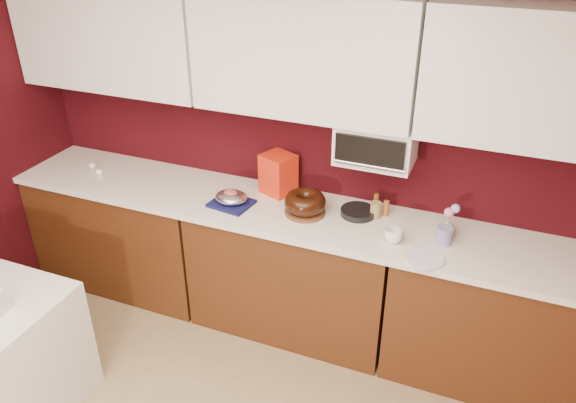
% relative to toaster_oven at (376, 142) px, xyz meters
% --- Properties ---
extents(wall_back, '(4.00, 0.02, 2.50)m').
position_rel_toaster_oven_xyz_m(wall_back, '(-0.45, 0.15, -0.12)').
color(wall_back, '#35070C').
rests_on(wall_back, floor).
extents(base_cabinet_left, '(1.31, 0.58, 0.86)m').
position_rel_toaster_oven_xyz_m(base_cabinet_left, '(-1.78, -0.17, -0.95)').
color(base_cabinet_left, '#49240E').
rests_on(base_cabinet_left, floor).
extents(base_cabinet_center, '(1.31, 0.58, 0.86)m').
position_rel_toaster_oven_xyz_m(base_cabinet_center, '(-0.45, -0.17, -0.95)').
color(base_cabinet_center, '#49240E').
rests_on(base_cabinet_center, floor).
extents(base_cabinet_right, '(1.31, 0.58, 0.86)m').
position_rel_toaster_oven_xyz_m(base_cabinet_right, '(0.88, -0.17, -0.95)').
color(base_cabinet_right, '#49240E').
rests_on(base_cabinet_right, floor).
extents(countertop, '(4.00, 0.62, 0.04)m').
position_rel_toaster_oven_xyz_m(countertop, '(-0.45, -0.17, -0.49)').
color(countertop, silver).
rests_on(countertop, base_cabinet_center).
extents(upper_cabinet_left, '(1.31, 0.33, 0.70)m').
position_rel_toaster_oven_xyz_m(upper_cabinet_left, '(-1.78, -0.02, 0.48)').
color(upper_cabinet_left, white).
rests_on(upper_cabinet_left, wall_back).
extents(upper_cabinet_center, '(1.31, 0.33, 0.70)m').
position_rel_toaster_oven_xyz_m(upper_cabinet_center, '(-0.45, -0.02, 0.48)').
color(upper_cabinet_center, white).
rests_on(upper_cabinet_center, wall_back).
extents(upper_cabinet_right, '(1.31, 0.33, 0.70)m').
position_rel_toaster_oven_xyz_m(upper_cabinet_right, '(0.88, -0.02, 0.48)').
color(upper_cabinet_right, white).
rests_on(upper_cabinet_right, wall_back).
extents(toaster_oven, '(0.45, 0.30, 0.25)m').
position_rel_toaster_oven_xyz_m(toaster_oven, '(0.00, 0.00, 0.00)').
color(toaster_oven, white).
rests_on(toaster_oven, upper_cabinet_center).
extents(toaster_oven_door, '(0.40, 0.02, 0.18)m').
position_rel_toaster_oven_xyz_m(toaster_oven_door, '(0.00, -0.16, 0.00)').
color(toaster_oven_door, black).
rests_on(toaster_oven_door, toaster_oven).
extents(toaster_oven_handle, '(0.42, 0.02, 0.02)m').
position_rel_toaster_oven_xyz_m(toaster_oven_handle, '(0.00, -0.18, -0.07)').
color(toaster_oven_handle, silver).
rests_on(toaster_oven_handle, toaster_oven).
extents(cake_base, '(0.34, 0.34, 0.02)m').
position_rel_toaster_oven_xyz_m(cake_base, '(-0.38, -0.17, -0.46)').
color(cake_base, brown).
rests_on(cake_base, countertop).
extents(bundt_cake, '(0.33, 0.33, 0.11)m').
position_rel_toaster_oven_xyz_m(bundt_cake, '(-0.38, -0.17, -0.39)').
color(bundt_cake, black).
rests_on(bundt_cake, cake_base).
extents(navy_towel, '(0.28, 0.25, 0.02)m').
position_rel_toaster_oven_xyz_m(navy_towel, '(-0.85, -0.24, -0.47)').
color(navy_towel, '#121444').
rests_on(navy_towel, countertop).
extents(foil_ham_nest, '(0.21, 0.18, 0.08)m').
position_rel_toaster_oven_xyz_m(foil_ham_nest, '(-0.85, -0.24, -0.42)').
color(foil_ham_nest, silver).
rests_on(foil_ham_nest, navy_towel).
extents(roasted_ham, '(0.11, 0.10, 0.06)m').
position_rel_toaster_oven_xyz_m(roasted_ham, '(-0.85, -0.24, -0.40)').
color(roasted_ham, '#A6504C').
rests_on(roasted_ham, foil_ham_nest).
extents(pandoro_box, '(0.25, 0.24, 0.27)m').
position_rel_toaster_oven_xyz_m(pandoro_box, '(-0.64, 0.03, -0.34)').
color(pandoro_box, '#B80C0F').
rests_on(pandoro_box, countertop).
extents(dark_pan, '(0.25, 0.25, 0.04)m').
position_rel_toaster_oven_xyz_m(dark_pan, '(-0.07, -0.06, -0.46)').
color(dark_pan, black).
rests_on(dark_pan, countertop).
extents(coffee_mug, '(0.13, 0.13, 0.10)m').
position_rel_toaster_oven_xyz_m(coffee_mug, '(0.20, -0.28, -0.43)').
color(coffee_mug, white).
rests_on(coffee_mug, countertop).
extents(blue_jar, '(0.10, 0.10, 0.11)m').
position_rel_toaster_oven_xyz_m(blue_jar, '(0.47, -0.19, -0.42)').
color(blue_jar, navy).
rests_on(blue_jar, countertop).
extents(flower_vase, '(0.10, 0.10, 0.12)m').
position_rel_toaster_oven_xyz_m(flower_vase, '(0.47, -0.09, -0.42)').
color(flower_vase, '#ACAEC3').
rests_on(flower_vase, countertop).
extents(flower_pink, '(0.06, 0.06, 0.06)m').
position_rel_toaster_oven_xyz_m(flower_pink, '(0.47, -0.09, -0.33)').
color(flower_pink, pink).
rests_on(flower_pink, flower_vase).
extents(flower_blue, '(0.05, 0.05, 0.05)m').
position_rel_toaster_oven_xyz_m(flower_blue, '(0.50, -0.07, -0.30)').
color(flower_blue, '#93AEEC').
rests_on(flower_blue, flower_vase).
extents(china_plate, '(0.23, 0.23, 0.01)m').
position_rel_toaster_oven_xyz_m(china_plate, '(0.41, -0.39, -0.47)').
color(china_plate, white).
rests_on(china_plate, countertop).
extents(amber_bottle, '(0.04, 0.04, 0.10)m').
position_rel_toaster_oven_xyz_m(amber_bottle, '(0.09, -0.00, -0.42)').
color(amber_bottle, '#9A551C').
rests_on(amber_bottle, countertop).
extents(paper_cup, '(0.07, 0.07, 0.10)m').
position_rel_toaster_oven_xyz_m(paper_cup, '(0.04, -0.04, -0.42)').
color(paper_cup, olive).
rests_on(paper_cup, countertop).
extents(egg_left, '(0.06, 0.05, 0.04)m').
position_rel_toaster_oven_xyz_m(egg_left, '(-1.92, -0.20, -0.45)').
color(egg_left, white).
rests_on(egg_left, countertop).
extents(egg_right, '(0.07, 0.06, 0.05)m').
position_rel_toaster_oven_xyz_m(egg_right, '(-2.03, -0.14, -0.45)').
color(egg_right, silver).
rests_on(egg_right, countertop).
extents(amber_bottle_tall, '(0.04, 0.04, 0.11)m').
position_rel_toaster_oven_xyz_m(amber_bottle_tall, '(0.02, 0.05, -0.42)').
color(amber_bottle_tall, brown).
rests_on(amber_bottle_tall, countertop).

